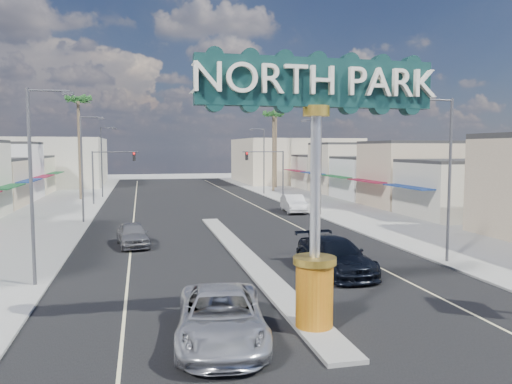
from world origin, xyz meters
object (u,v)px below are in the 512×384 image
palm_left_far (78,105)px  palm_right_far (276,109)px  traffic_signal_left (110,167)px  gateway_sign (316,160)px  traffic_signal_right (269,165)px  suv_right (335,256)px  car_parked_right (294,203)px  streetlight_l_near (35,177)px  streetlight_r_near (447,172)px  streetlight_r_mid (319,162)px  car_parked_left (133,234)px  streetlight_l_mid (84,163)px  palm_right_mid (274,118)px  suv_left (221,317)px  streetlight_r_far (263,157)px  streetlight_l_far (103,158)px

palm_left_far → palm_right_far: (28.00, 12.00, 0.89)m
traffic_signal_left → palm_left_far: size_ratio=0.46×
gateway_sign → traffic_signal_right: bearing=77.7°
suv_right → car_parked_right: 24.09m
suv_right → streetlight_l_near: bearing=174.2°
streetlight_r_near → car_parked_right: streetlight_r_near is taller
traffic_signal_right → streetlight_r_mid: 14.07m
traffic_signal_right → palm_left_far: (-22.18, 6.01, 7.22)m
traffic_signal_left → car_parked_right: bearing=-31.4°
traffic_signal_right → streetlight_r_mid: bearing=-84.9°
streetlight_l_near → car_parked_left: bearing=65.4°
suv_right → palm_right_far: bearing=74.6°
streetlight_l_mid → car_parked_right: streetlight_l_mid is taller
streetlight_r_mid → palm_right_mid: (2.57, 26.00, 5.54)m
palm_left_far → suv_right: size_ratio=2.14×
traffic_signal_left → car_parked_left: bearing=-83.6°
palm_left_far → gateway_sign: bearing=-74.9°
suv_left → suv_right: 10.48m
streetlight_r_far → car_parked_left: size_ratio=1.98×
streetlight_r_mid → palm_left_far: bearing=139.5°
car_parked_right → palm_left_far: bearing=147.8°
streetlight_l_mid → suv_left: (7.11, -28.30, -4.22)m
streetlight_r_mid → streetlight_l_near: bearing=-136.2°
streetlight_l_near → streetlight_r_near: 20.87m
streetlight_r_mid → suv_right: (-6.66, -20.59, -4.18)m
streetlight_l_far → palm_right_far: size_ratio=0.64×
car_parked_left → car_parked_right: size_ratio=0.87×
traffic_signal_left → streetlight_l_mid: 14.07m
palm_right_far → suv_right: palm_right_far is taller
palm_left_far → suv_right: palm_left_far is taller
traffic_signal_left → traffic_signal_right: size_ratio=1.00×
palm_right_far → car_parked_right: 31.84m
palm_left_far → suv_left: palm_left_far is taller
palm_left_far → car_parked_left: 33.60m
streetlight_l_mid → streetlight_r_near: same height
traffic_signal_right → palm_right_mid: 14.10m
suv_left → streetlight_r_mid: bearing=71.1°
streetlight_r_far → streetlight_l_far: bearing=180.0°
streetlight_l_mid → streetlight_l_far: size_ratio=1.00×
streetlight_l_mid → suv_right: bearing=-55.4°
traffic_signal_left → streetlight_l_far: size_ratio=0.67×
streetlight_r_near → streetlight_r_mid: (0.00, 20.00, 0.00)m
traffic_signal_left → streetlight_l_far: streetlight_l_far is taller
streetlight_l_mid → palm_left_far: palm_left_far is taller
streetlight_r_far → palm_left_far: 24.38m
streetlight_l_mid → suv_right: 25.36m
streetlight_l_mid → car_parked_left: bearing=-70.1°
streetlight_l_mid → streetlight_l_far: same height
streetlight_l_near → suv_right: size_ratio=1.47×
palm_right_mid → suv_left: bearing=-106.7°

